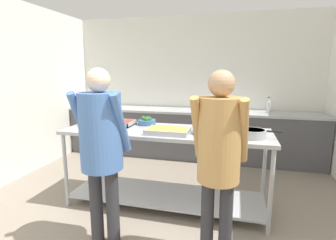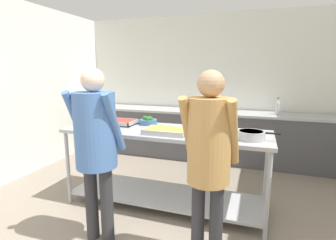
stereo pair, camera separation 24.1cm
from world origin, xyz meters
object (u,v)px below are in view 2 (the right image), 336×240
plate_stack (89,122)px  serving_tray_greens (119,122)px  guest_serving_left (96,139)px  guest_serving_right (209,150)px  sauce_pan (251,135)px  water_bottle (278,107)px  serving_tray_vegetables (210,131)px  broccoli_bowl (148,121)px  serving_tray_roast (166,131)px

plate_stack → serving_tray_greens: 0.38m
guest_serving_left → guest_serving_right: bearing=0.9°
sauce_pan → guest_serving_left: (-1.33, -0.72, 0.02)m
sauce_pan → water_bottle: (0.36, 1.99, 0.04)m
serving_tray_vegetables → water_bottle: water_bottle is taller
serving_tray_greens → serving_tray_vegetables: same height
broccoli_bowl → guest_serving_right: 1.44m
plate_stack → serving_tray_greens: (0.37, 0.11, 0.00)m
serving_tray_roast → plate_stack: bearing=171.5°
broccoli_bowl → serving_tray_vegetables: size_ratio=0.59×
guest_serving_left → serving_tray_vegetables: bearing=43.6°
serving_tray_roast → guest_serving_left: guest_serving_left is taller
plate_stack → serving_tray_roast: serving_tray_roast is taller
guest_serving_left → sauce_pan: bearing=28.3°
broccoli_bowl → plate_stack: bearing=-162.9°
plate_stack → guest_serving_left: (0.68, -0.85, 0.05)m
water_bottle → broccoli_bowl: bearing=-135.2°
serving_tray_roast → guest_serving_left: (-0.44, -0.68, 0.05)m
serving_tray_roast → water_bottle: bearing=58.1°
serving_tray_roast → water_bottle: (1.25, 2.02, 0.06)m
serving_tray_greens → serving_tray_roast: size_ratio=0.94×
plate_stack → guest_serving_left: size_ratio=0.14×
serving_tray_roast → water_bottle: 2.38m
sauce_pan → water_bottle: bearing=79.7°
broccoli_bowl → guest_serving_left: (-0.05, -1.08, 0.03)m
guest_serving_right → water_bottle: (0.66, 2.69, 0.02)m
plate_stack → guest_serving_left: bearing=-51.4°
serving_tray_roast → serving_tray_vegetables: size_ratio=1.22×
plate_stack → sauce_pan: size_ratio=0.55×
serving_tray_greens → serving_tray_vegetables: (1.21, -0.11, -0.00)m
serving_tray_vegetables → guest_serving_left: guest_serving_left is taller
water_bottle → plate_stack: bearing=-142.0°
guest_serving_right → guest_serving_left: bearing=-179.1°
serving_tray_greens → serving_tray_roast: 0.80m
serving_tray_roast → guest_serving_right: bearing=-48.3°
broccoli_bowl → serving_tray_roast: size_ratio=0.49×
sauce_pan → water_bottle: water_bottle is taller
serving_tray_greens → water_bottle: (2.01, 1.74, 0.06)m
serving_tray_greens → water_bottle: 2.66m
plate_stack → guest_serving_right: bearing=-26.0°
guest_serving_right → serving_tray_vegetables: bearing=99.1°
plate_stack → serving_tray_vegetables: 1.58m
guest_serving_left → water_bottle: (1.69, 2.70, 0.02)m
broccoli_bowl → sauce_pan: broccoli_bowl is taller
serving_tray_greens → guest_serving_left: (0.31, -0.96, 0.05)m
broccoli_bowl → serving_tray_greens: bearing=-163.0°
sauce_pan → serving_tray_roast: bearing=-177.9°
serving_tray_greens → guest_serving_left: guest_serving_left is taller
serving_tray_vegetables → sauce_pan: bearing=-17.7°
guest_serving_right → water_bottle: 2.77m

